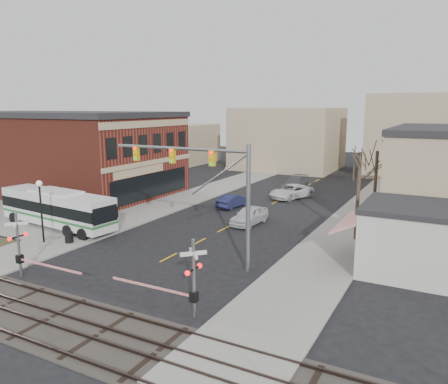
{
  "coord_description": "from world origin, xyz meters",
  "views": [
    {
      "loc": [
        16.69,
        -21.36,
        10.15
      ],
      "look_at": [
        0.75,
        8.7,
        3.5
      ],
      "focal_mm": 35.0,
      "sensor_mm": 36.0,
      "label": 1
    }
  ],
  "objects_px": {
    "street_lamp": "(40,199)",
    "transit_bus": "(57,208)",
    "car_d": "(295,183)",
    "pedestrian_near": "(85,220)",
    "rr_crossing_east": "(186,278)",
    "car_c": "(291,192)",
    "pedestrian_far": "(111,208)",
    "rr_crossing_west": "(23,246)",
    "car_b": "(233,201)",
    "car_a": "(249,215)",
    "traffic_signal_mast": "(208,178)",
    "trash_bin": "(69,237)"
  },
  "relations": [
    {
      "from": "rr_crossing_east",
      "to": "car_c",
      "type": "xyz_separation_m",
      "value": [
        -4.91,
        29.37,
        -1.19
      ]
    },
    {
      "from": "street_lamp",
      "to": "trash_bin",
      "type": "height_order",
      "value": "street_lamp"
    },
    {
      "from": "transit_bus",
      "to": "street_lamp",
      "type": "distance_m",
      "value": 4.75
    },
    {
      "from": "street_lamp",
      "to": "car_d",
      "type": "relative_size",
      "value": 0.84
    },
    {
      "from": "traffic_signal_mast",
      "to": "pedestrian_near",
      "type": "distance_m",
      "value": 13.84
    },
    {
      "from": "transit_bus",
      "to": "car_b",
      "type": "xyz_separation_m",
      "value": [
        9.64,
        13.96,
        -1.07
      ]
    },
    {
      "from": "traffic_signal_mast",
      "to": "street_lamp",
      "type": "xyz_separation_m",
      "value": [
        -13.15,
        -2.13,
        -2.29
      ]
    },
    {
      "from": "street_lamp",
      "to": "car_a",
      "type": "distance_m",
      "value": 17.01
    },
    {
      "from": "car_d",
      "to": "pedestrian_near",
      "type": "relative_size",
      "value": 3.37
    },
    {
      "from": "transit_bus",
      "to": "car_a",
      "type": "bearing_deg",
      "value": 32.26
    },
    {
      "from": "car_c",
      "to": "car_a",
      "type": "bearing_deg",
      "value": -66.26
    },
    {
      "from": "car_d",
      "to": "trash_bin",
      "type": "bearing_deg",
      "value": -107.51
    },
    {
      "from": "traffic_signal_mast",
      "to": "car_a",
      "type": "relative_size",
      "value": 2.19
    },
    {
      "from": "rr_crossing_west",
      "to": "pedestrian_far",
      "type": "xyz_separation_m",
      "value": [
        -4.94,
        12.94,
        -0.89
      ]
    },
    {
      "from": "car_b",
      "to": "pedestrian_far",
      "type": "height_order",
      "value": "pedestrian_far"
    },
    {
      "from": "trash_bin",
      "to": "pedestrian_far",
      "type": "relative_size",
      "value": 0.43
    },
    {
      "from": "street_lamp",
      "to": "pedestrian_near",
      "type": "bearing_deg",
      "value": 85.75
    },
    {
      "from": "transit_bus",
      "to": "street_lamp",
      "type": "bearing_deg",
      "value": -54.98
    },
    {
      "from": "car_c",
      "to": "pedestrian_far",
      "type": "distance_m",
      "value": 20.28
    },
    {
      "from": "rr_crossing_west",
      "to": "pedestrian_near",
      "type": "height_order",
      "value": "rr_crossing_west"
    },
    {
      "from": "car_a",
      "to": "pedestrian_far",
      "type": "bearing_deg",
      "value": -155.17
    },
    {
      "from": "rr_crossing_west",
      "to": "car_a",
      "type": "bearing_deg",
      "value": 68.63
    },
    {
      "from": "car_b",
      "to": "transit_bus",
      "type": "bearing_deg",
      "value": 63.16
    },
    {
      "from": "rr_crossing_west",
      "to": "car_b",
      "type": "height_order",
      "value": "rr_crossing_west"
    },
    {
      "from": "transit_bus",
      "to": "pedestrian_far",
      "type": "bearing_deg",
      "value": 63.59
    },
    {
      "from": "trash_bin",
      "to": "car_d",
      "type": "xyz_separation_m",
      "value": [
        7.82,
        29.01,
        0.28
      ]
    },
    {
      "from": "rr_crossing_east",
      "to": "pedestrian_far",
      "type": "bearing_deg",
      "value": 142.31
    },
    {
      "from": "street_lamp",
      "to": "car_c",
      "type": "xyz_separation_m",
      "value": [
        10.91,
        24.66,
        -2.69
      ]
    },
    {
      "from": "transit_bus",
      "to": "car_a",
      "type": "relative_size",
      "value": 2.62
    },
    {
      "from": "trash_bin",
      "to": "car_b",
      "type": "bearing_deg",
      "value": 72.29
    },
    {
      "from": "street_lamp",
      "to": "car_c",
      "type": "bearing_deg",
      "value": 66.14
    },
    {
      "from": "traffic_signal_mast",
      "to": "car_d",
      "type": "distance_m",
      "value": 28.39
    },
    {
      "from": "street_lamp",
      "to": "car_b",
      "type": "bearing_deg",
      "value": 68.02
    },
    {
      "from": "rr_crossing_west",
      "to": "car_a",
      "type": "distance_m",
      "value": 18.81
    },
    {
      "from": "transit_bus",
      "to": "rr_crossing_west",
      "type": "bearing_deg",
      "value": -51.06
    },
    {
      "from": "rr_crossing_east",
      "to": "car_c",
      "type": "distance_m",
      "value": 29.8
    },
    {
      "from": "rr_crossing_east",
      "to": "street_lamp",
      "type": "height_order",
      "value": "street_lamp"
    },
    {
      "from": "street_lamp",
      "to": "car_c",
      "type": "distance_m",
      "value": 27.1
    },
    {
      "from": "traffic_signal_mast",
      "to": "car_c",
      "type": "relative_size",
      "value": 1.82
    },
    {
      "from": "car_d",
      "to": "pedestrian_near",
      "type": "bearing_deg",
      "value": -112.1
    },
    {
      "from": "transit_bus",
      "to": "street_lamp",
      "type": "xyz_separation_m",
      "value": [
        2.54,
        -3.63,
        1.71
      ]
    },
    {
      "from": "rr_crossing_west",
      "to": "street_lamp",
      "type": "relative_size",
      "value": 1.19
    },
    {
      "from": "rr_crossing_east",
      "to": "car_c",
      "type": "relative_size",
      "value": 1.01
    },
    {
      "from": "street_lamp",
      "to": "transit_bus",
      "type": "bearing_deg",
      "value": 125.02
    },
    {
      "from": "car_a",
      "to": "car_d",
      "type": "relative_size",
      "value": 0.83
    },
    {
      "from": "rr_crossing_west",
      "to": "car_b",
      "type": "distance_m",
      "value": 22.86
    },
    {
      "from": "street_lamp",
      "to": "car_b",
      "type": "distance_m",
      "value": 19.17
    },
    {
      "from": "car_c",
      "to": "car_d",
      "type": "height_order",
      "value": "car_d"
    },
    {
      "from": "traffic_signal_mast",
      "to": "rr_crossing_west",
      "type": "xyz_separation_m",
      "value": [
        -8.65,
        -7.22,
        -3.78
      ]
    },
    {
      "from": "car_a",
      "to": "pedestrian_far",
      "type": "height_order",
      "value": "pedestrian_far"
    }
  ]
}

